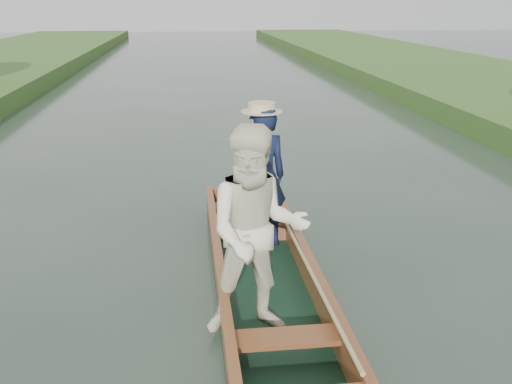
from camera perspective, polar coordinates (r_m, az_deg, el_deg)
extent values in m
plane|color=#283D30|center=(6.80, 0.61, -9.22)|extent=(120.00, 120.00, 0.00)
cube|color=black|center=(6.78, 0.62, -8.92)|extent=(1.10, 5.00, 0.08)
cube|color=brown|center=(6.65, -3.78, -7.62)|extent=(0.08, 5.00, 0.32)
cube|color=brown|center=(6.77, 4.94, -7.15)|extent=(0.08, 5.00, 0.32)
cube|color=brown|center=(8.96, -1.43, -0.56)|extent=(1.10, 0.08, 0.32)
cube|color=brown|center=(6.57, -3.81, -6.21)|extent=(0.10, 5.00, 0.04)
cube|color=brown|center=(6.70, 4.98, -5.76)|extent=(0.10, 5.00, 0.04)
cube|color=brown|center=(8.41, -1.06, -1.41)|extent=(0.94, 0.30, 0.05)
cube|color=brown|center=(5.28, 2.96, -14.36)|extent=(0.94, 0.30, 0.05)
imported|color=#121A39|center=(7.33, 0.56, 1.44)|extent=(0.76, 0.58, 1.87)
cylinder|color=beige|center=(7.12, 0.58, 8.32)|extent=(0.52, 0.52, 0.12)
imported|color=white|center=(5.35, 0.10, -4.05)|extent=(1.00, 0.78, 2.06)
cube|color=brown|center=(8.11, -0.48, -3.01)|extent=(0.85, 0.90, 0.22)
sphere|color=tan|center=(7.97, 1.30, -1.83)|extent=(0.17, 0.17, 0.17)
sphere|color=tan|center=(7.92, 1.32, -0.99)|extent=(0.13, 0.13, 0.13)
sphere|color=tan|center=(7.89, 0.98, -0.62)|extent=(0.05, 0.05, 0.05)
sphere|color=tan|center=(7.91, 1.66, -0.59)|extent=(0.05, 0.05, 0.05)
sphere|color=tan|center=(7.88, 1.37, -1.20)|extent=(0.05, 0.05, 0.05)
sphere|color=tan|center=(7.94, 0.77, -1.73)|extent=(0.06, 0.06, 0.06)
sphere|color=tan|center=(7.96, 1.87, -1.68)|extent=(0.06, 0.06, 0.06)
sphere|color=tan|center=(7.97, 1.02, -2.40)|extent=(0.07, 0.07, 0.07)
sphere|color=tan|center=(7.98, 1.63, -2.37)|extent=(0.07, 0.07, 0.07)
cylinder|color=silver|center=(8.37, -3.60, -1.32)|extent=(0.07, 0.07, 0.01)
cylinder|color=silver|center=(8.36, -3.61, -1.06)|extent=(0.01, 0.01, 0.08)
ellipsoid|color=silver|center=(8.34, -3.62, -0.70)|extent=(0.09, 0.09, 0.05)
cylinder|color=tan|center=(6.18, 5.30, -7.55)|extent=(0.04, 3.89, 0.18)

